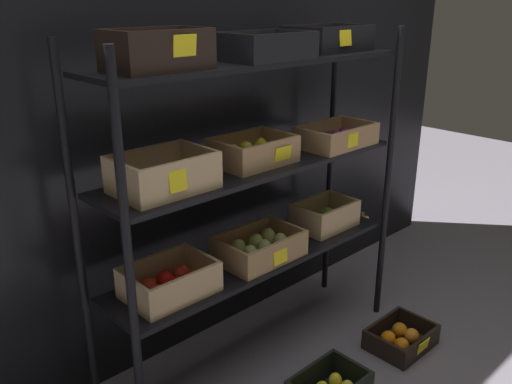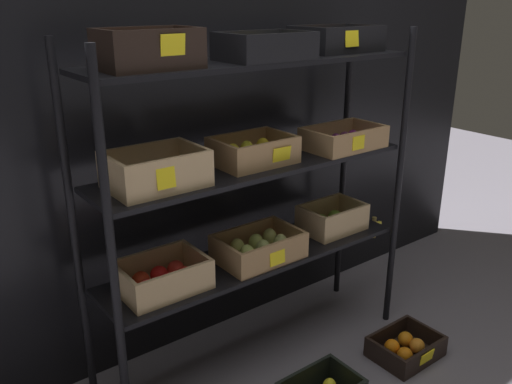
# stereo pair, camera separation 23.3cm
# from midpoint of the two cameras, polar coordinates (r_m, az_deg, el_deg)

# --- Properties ---
(ground_plane) EXTENTS (10.00, 10.00, 0.00)m
(ground_plane) POSITION_cam_midpoint_polar(r_m,az_deg,el_deg) (2.73, 2.55, -16.86)
(ground_plane) COLOR slate
(storefront_wall) EXTENTS (3.88, 0.12, 2.62)m
(storefront_wall) POSITION_cam_midpoint_polar(r_m,az_deg,el_deg) (2.51, -2.76, 12.50)
(storefront_wall) COLOR black
(storefront_wall) RESTS_ON ground_plane
(display_rack) EXTENTS (1.62, 0.41, 1.54)m
(display_rack) POSITION_cam_midpoint_polar(r_m,az_deg,el_deg) (2.28, 3.10, 2.98)
(display_rack) COLOR black
(display_rack) RESTS_ON ground_plane
(crate_ground_center_orange) EXTENTS (0.32, 0.25, 0.10)m
(crate_ground_center_orange) POSITION_cam_midpoint_polar(r_m,az_deg,el_deg) (2.82, 18.01, -15.58)
(crate_ground_center_orange) COLOR black
(crate_ground_center_orange) RESTS_ON ground_plane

